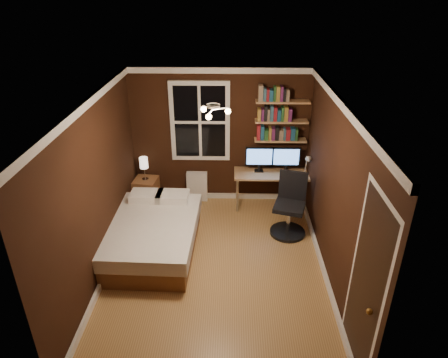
{
  "coord_description": "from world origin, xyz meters",
  "views": [
    {
      "loc": [
        0.23,
        -4.69,
        3.83
      ],
      "look_at": [
        0.11,
        0.45,
        1.23
      ],
      "focal_mm": 32.0,
      "sensor_mm": 36.0,
      "label": 1
    }
  ],
  "objects_px": {
    "bed": "(152,235)",
    "desk_lamp": "(307,165)",
    "desk": "(273,176)",
    "monitor_left": "(259,159)",
    "bedside_lamp": "(144,169)",
    "office_chair": "(290,211)",
    "radiator": "(197,186)",
    "nightstand": "(147,192)",
    "monitor_right": "(286,160)"
  },
  "relations": [
    {
      "from": "radiator",
      "to": "office_chair",
      "type": "bearing_deg",
      "value": -33.0
    },
    {
      "from": "desk_lamp",
      "to": "bedside_lamp",
      "type": "bearing_deg",
      "value": 177.58
    },
    {
      "from": "radiator",
      "to": "office_chair",
      "type": "relative_size",
      "value": 0.55
    },
    {
      "from": "nightstand",
      "to": "desk",
      "type": "bearing_deg",
      "value": 5.74
    },
    {
      "from": "nightstand",
      "to": "radiator",
      "type": "distance_m",
      "value": 0.95
    },
    {
      "from": "radiator",
      "to": "office_chair",
      "type": "height_order",
      "value": "office_chair"
    },
    {
      "from": "radiator",
      "to": "desk",
      "type": "relative_size",
      "value": 0.41
    },
    {
      "from": "nightstand",
      "to": "desk",
      "type": "distance_m",
      "value": 2.38
    },
    {
      "from": "nightstand",
      "to": "office_chair",
      "type": "bearing_deg",
      "value": -13.0
    },
    {
      "from": "bed",
      "to": "nightstand",
      "type": "distance_m",
      "value": 1.47
    },
    {
      "from": "nightstand",
      "to": "desk_lamp",
      "type": "distance_m",
      "value": 2.99
    },
    {
      "from": "nightstand",
      "to": "radiator",
      "type": "relative_size",
      "value": 0.89
    },
    {
      "from": "bed",
      "to": "monitor_left",
      "type": "distance_m",
      "value": 2.35
    },
    {
      "from": "radiator",
      "to": "desk_lamp",
      "type": "relative_size",
      "value": 1.32
    },
    {
      "from": "monitor_right",
      "to": "office_chair",
      "type": "bearing_deg",
      "value": -90.92
    },
    {
      "from": "nightstand",
      "to": "monitor_left",
      "type": "bearing_deg",
      "value": 7.65
    },
    {
      "from": "desk",
      "to": "monitor_left",
      "type": "height_order",
      "value": "monitor_left"
    },
    {
      "from": "desk",
      "to": "office_chair",
      "type": "xyz_separation_m",
      "value": [
        0.2,
        -0.87,
        -0.2
      ]
    },
    {
      "from": "bedside_lamp",
      "to": "desk_lamp",
      "type": "height_order",
      "value": "desk_lamp"
    },
    {
      "from": "bed",
      "to": "monitor_right",
      "type": "xyz_separation_m",
      "value": [
        2.19,
        1.48,
        0.64
      ]
    },
    {
      "from": "bedside_lamp",
      "to": "office_chair",
      "type": "xyz_separation_m",
      "value": [
        2.55,
        -0.88,
        -0.32
      ]
    },
    {
      "from": "office_chair",
      "to": "monitor_right",
      "type": "bearing_deg",
      "value": 105.61
    },
    {
      "from": "bedside_lamp",
      "to": "monitor_left",
      "type": "bearing_deg",
      "value": 1.54
    },
    {
      "from": "nightstand",
      "to": "bed",
      "type": "bearing_deg",
      "value": -69.32
    },
    {
      "from": "nightstand",
      "to": "office_chair",
      "type": "height_order",
      "value": "office_chair"
    },
    {
      "from": "desk",
      "to": "bed",
      "type": "bearing_deg",
      "value": -144.57
    },
    {
      "from": "bed",
      "to": "desk_lamp",
      "type": "bearing_deg",
      "value": 28.82
    },
    {
      "from": "nightstand",
      "to": "radiator",
      "type": "height_order",
      "value": "radiator"
    },
    {
      "from": "monitor_left",
      "to": "monitor_right",
      "type": "relative_size",
      "value": 1.0
    },
    {
      "from": "monitor_left",
      "to": "monitor_right",
      "type": "height_order",
      "value": "same"
    },
    {
      "from": "desk_lamp",
      "to": "bed",
      "type": "bearing_deg",
      "value": -152.9
    },
    {
      "from": "bedside_lamp",
      "to": "office_chair",
      "type": "relative_size",
      "value": 0.41
    },
    {
      "from": "bedside_lamp",
      "to": "desk_lamp",
      "type": "relative_size",
      "value": 0.99
    },
    {
      "from": "monitor_right",
      "to": "desk_lamp",
      "type": "bearing_deg",
      "value": -27.18
    },
    {
      "from": "desk",
      "to": "monitor_left",
      "type": "bearing_deg",
      "value": 165.04
    },
    {
      "from": "nightstand",
      "to": "monitor_left",
      "type": "relative_size",
      "value": 1.01
    },
    {
      "from": "bedside_lamp",
      "to": "monitor_right",
      "type": "height_order",
      "value": "monitor_right"
    },
    {
      "from": "monitor_left",
      "to": "office_chair",
      "type": "height_order",
      "value": "monitor_left"
    },
    {
      "from": "bedside_lamp",
      "to": "desk",
      "type": "height_order",
      "value": "bedside_lamp"
    },
    {
      "from": "monitor_left",
      "to": "office_chair",
      "type": "distance_m",
      "value": 1.16
    },
    {
      "from": "bed",
      "to": "desk",
      "type": "distance_m",
      "value": 2.45
    },
    {
      "from": "nightstand",
      "to": "monitor_right",
      "type": "height_order",
      "value": "monitor_right"
    },
    {
      "from": "bedside_lamp",
      "to": "office_chair",
      "type": "height_order",
      "value": "office_chair"
    },
    {
      "from": "radiator",
      "to": "monitor_left",
      "type": "distance_m",
      "value": 1.31
    },
    {
      "from": "monitor_left",
      "to": "desk",
      "type": "bearing_deg",
      "value": -14.96
    },
    {
      "from": "monitor_left",
      "to": "monitor_right",
      "type": "xyz_separation_m",
      "value": [
        0.48,
        0.0,
        0.0
      ]
    },
    {
      "from": "monitor_right",
      "to": "desk_lamp",
      "type": "relative_size",
      "value": 1.16
    },
    {
      "from": "office_chair",
      "to": "monitor_left",
      "type": "bearing_deg",
      "value": 132.9
    },
    {
      "from": "desk",
      "to": "monitor_right",
      "type": "height_order",
      "value": "monitor_right"
    },
    {
      "from": "bed",
      "to": "desk_lamp",
      "type": "xyz_separation_m",
      "value": [
        2.54,
        1.3,
        0.62
      ]
    }
  ]
}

